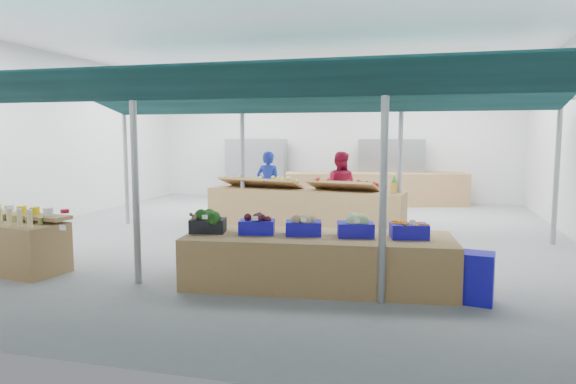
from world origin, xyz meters
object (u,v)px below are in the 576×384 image
object	(u,v)px
bottle_shelf	(14,244)
vendor_left	(269,186)
veg_counter	(318,261)
vendor_right	(340,188)
fruit_counter	(305,210)
crate_stack	(471,277)

from	to	relation	value
bottle_shelf	vendor_left	size ratio (longest dim) A/B	1.06
veg_counter	vendor_left	xyz separation A→B (m)	(-2.33, 5.21, 0.51)
veg_counter	vendor_right	distance (m)	5.26
bottle_shelf	fruit_counter	distance (m)	5.85
crate_stack	vendor_left	world-z (taller)	vendor_left
bottle_shelf	vendor_right	bearing A→B (deg)	61.40
bottle_shelf	fruit_counter	bearing A→B (deg)	59.52
crate_stack	vendor_right	world-z (taller)	vendor_right
veg_counter	bottle_shelf	bearing A→B (deg)	178.71
bottle_shelf	crate_stack	bearing A→B (deg)	10.59
veg_counter	fruit_counter	bearing A→B (deg)	99.23
bottle_shelf	crate_stack	size ratio (longest dim) A/B	2.84
fruit_counter	vendor_right	bearing A→B (deg)	66.88
vendor_left	vendor_right	size ratio (longest dim) A/B	1.00
crate_stack	vendor_left	xyz separation A→B (m)	(-4.38, 5.42, 0.55)
bottle_shelf	vendor_left	xyz separation A→B (m)	(2.51, 5.62, 0.45)
veg_counter	fruit_counter	world-z (taller)	fruit_counter
vendor_left	crate_stack	bearing A→B (deg)	134.48
fruit_counter	vendor_right	xyz separation A→B (m)	(0.60, 1.10, 0.41)
veg_counter	crate_stack	xyz separation A→B (m)	(2.05, -0.20, -0.04)
fruit_counter	crate_stack	distance (m)	5.37
crate_stack	vendor_right	xyz separation A→B (m)	(-2.58, 5.42, 0.55)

